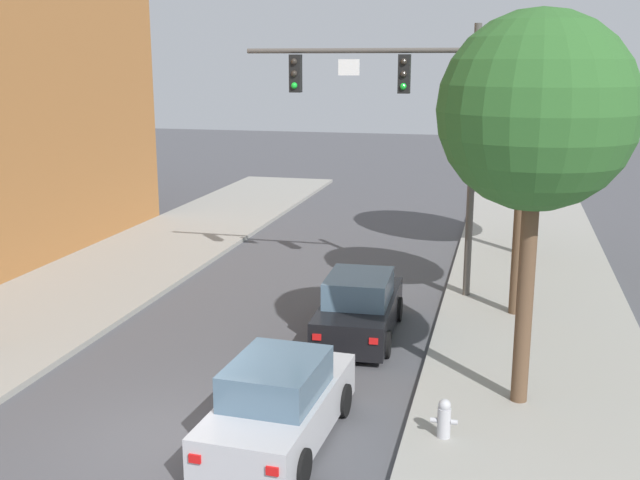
% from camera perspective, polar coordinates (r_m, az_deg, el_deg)
% --- Properties ---
extents(ground_plane, '(120.00, 120.00, 0.00)m').
position_cam_1_polar(ground_plane, '(14.46, -10.73, -14.47)').
color(ground_plane, '#4C4C51').
extents(traffic_signal_mast, '(6.54, 0.38, 7.50)m').
position_cam_1_polar(traffic_signal_mast, '(21.48, 6.49, 9.61)').
color(traffic_signal_mast, '#514C47').
rests_on(traffic_signal_mast, sidewalk_right).
extents(car_lead_black, '(1.96, 4.30, 1.60)m').
position_cam_1_polar(car_lead_black, '(18.90, 2.97, -5.12)').
color(car_lead_black, black).
rests_on(car_lead_black, ground).
extents(car_following_silver, '(1.99, 4.31, 1.60)m').
position_cam_1_polar(car_following_silver, '(13.85, -3.08, -12.21)').
color(car_following_silver, '#B7B7BC').
rests_on(car_following_silver, ground).
extents(fire_hydrant, '(0.48, 0.24, 0.72)m').
position_cam_1_polar(fire_hydrant, '(14.02, 9.27, -13.02)').
color(fire_hydrant, '#B2B2B7').
rests_on(fire_hydrant, sidewalk_right).
extents(street_tree_nearest, '(3.64, 3.64, 7.46)m').
position_cam_1_polar(street_tree_nearest, '(14.48, 15.92, 9.14)').
color(street_tree_nearest, brown).
rests_on(street_tree_nearest, sidewalk_right).
extents(street_tree_second, '(3.44, 3.44, 7.24)m').
position_cam_1_polar(street_tree_second, '(19.96, 15.23, 9.81)').
color(street_tree_second, brown).
rests_on(street_tree_second, sidewalk_right).
extents(street_tree_third, '(4.39, 4.39, 7.73)m').
position_cam_1_polar(street_tree_third, '(26.59, 15.60, 10.60)').
color(street_tree_third, brown).
rests_on(street_tree_third, sidewalk_right).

